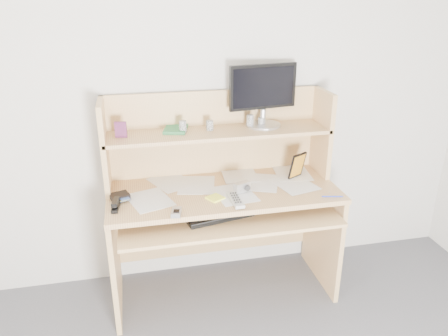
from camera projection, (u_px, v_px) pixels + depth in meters
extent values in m
cube|color=beige|center=(213.00, 97.00, 2.77)|extent=(3.60, 0.04, 2.50)
cube|color=tan|center=(223.00, 192.00, 2.67)|extent=(1.40, 0.60, 0.03)
cube|color=tan|center=(115.00, 257.00, 2.68)|extent=(0.03, 0.56, 0.72)
cube|color=tan|center=(322.00, 233.00, 2.95)|extent=(0.03, 0.56, 0.72)
cube|color=tan|center=(215.00, 226.00, 3.08)|extent=(1.34, 0.02, 0.41)
cube|color=tan|center=(228.00, 215.00, 2.60)|extent=(1.28, 0.55, 0.02)
cube|color=tan|center=(214.00, 133.00, 2.83)|extent=(1.40, 0.02, 0.55)
cube|color=tan|center=(104.00, 147.00, 2.57)|extent=(0.03, 0.30, 0.55)
cube|color=tan|center=(321.00, 132.00, 2.84)|extent=(0.03, 0.30, 0.55)
cube|color=tan|center=(218.00, 132.00, 2.68)|extent=(1.38, 0.30, 0.02)
cube|color=silver|center=(223.00, 189.00, 2.67)|extent=(1.32, 0.54, 0.01)
cube|color=black|center=(219.00, 216.00, 2.54)|extent=(0.41, 0.22, 0.02)
cube|color=black|center=(219.00, 214.00, 2.54)|extent=(0.39, 0.21, 0.01)
cube|color=#ADADA7|center=(236.00, 200.00, 2.50)|extent=(0.06, 0.20, 0.02)
cube|color=#A5A5A7|center=(176.00, 212.00, 2.36)|extent=(0.07, 0.10, 0.02)
cube|color=black|center=(116.00, 204.00, 2.43)|extent=(0.05, 0.14, 0.04)
cube|color=black|center=(120.00, 196.00, 2.54)|extent=(0.13, 0.12, 0.03)
cube|color=yellow|center=(215.00, 198.00, 2.55)|extent=(0.12, 0.12, 0.01)
cube|color=#A7A7A9|center=(242.00, 187.00, 2.61)|extent=(0.11, 0.08, 0.06)
cube|color=black|center=(297.00, 165.00, 2.79)|extent=(0.11, 0.07, 0.17)
cylinder|color=#182CBB|center=(332.00, 196.00, 2.56)|extent=(0.12, 0.03, 0.01)
cube|color=maroon|center=(121.00, 130.00, 2.54)|extent=(0.07, 0.03, 0.09)
cube|color=#327D4B|center=(176.00, 129.00, 2.68)|extent=(0.17, 0.21, 0.02)
cylinder|color=black|center=(210.00, 125.00, 2.68)|extent=(0.04, 0.04, 0.06)
cylinder|color=white|center=(183.00, 127.00, 2.63)|extent=(0.05, 0.05, 0.07)
cylinder|color=black|center=(261.00, 122.00, 2.76)|extent=(0.05, 0.05, 0.05)
cylinder|color=white|center=(250.00, 121.00, 2.74)|extent=(0.05, 0.05, 0.08)
cylinder|color=#B3B4B8|center=(263.00, 125.00, 2.77)|extent=(0.22, 0.22, 0.01)
cylinder|color=#B3B4B8|center=(263.00, 116.00, 2.76)|extent=(0.04, 0.04, 0.09)
cube|color=black|center=(263.00, 87.00, 2.71)|extent=(0.44, 0.09, 0.28)
cube|color=black|center=(264.00, 87.00, 2.69)|extent=(0.40, 0.06, 0.24)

